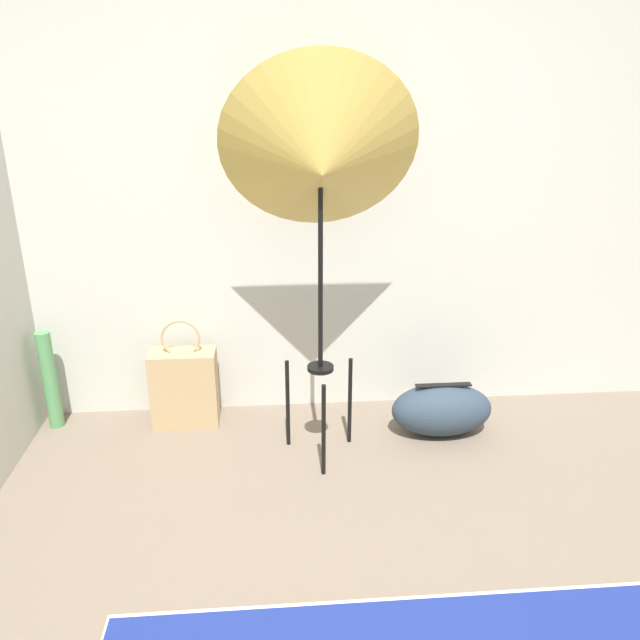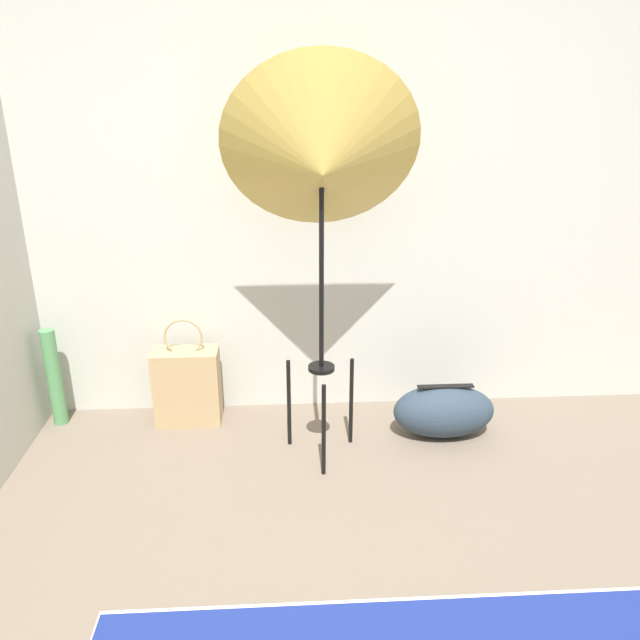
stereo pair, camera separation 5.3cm
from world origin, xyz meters
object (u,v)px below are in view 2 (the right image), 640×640
tote_bag (187,386)px  duffel_bag (444,411)px  paper_roll (54,378)px  photo_umbrella (321,162)px

tote_bag → duffel_bag: bearing=-9.1°
tote_bag → duffel_bag: tote_bag is taller
tote_bag → duffel_bag: size_ratio=1.14×
paper_roll → photo_umbrella: bearing=-15.1°
photo_umbrella → paper_roll: (-1.37, 0.37, -1.13)m
tote_bag → duffel_bag: (1.32, -0.21, -0.08)m
duffel_bag → photo_umbrella: bearing=-168.1°
tote_bag → paper_roll: (-0.69, 0.02, 0.05)m
photo_umbrella → tote_bag: bearing=153.3°
duffel_bag → paper_roll: (-2.01, 0.24, 0.13)m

